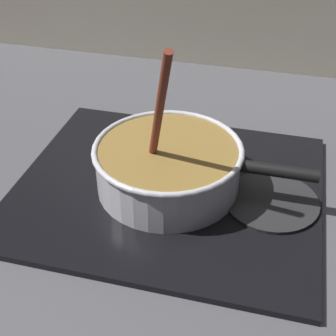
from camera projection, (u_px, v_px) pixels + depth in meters
ground at (73, 263)px, 0.80m from camera, size 2.40×1.60×0.04m
hob_plate at (168, 188)px, 0.92m from camera, size 0.56×0.48×0.01m
burner_ring at (168, 184)px, 0.92m from camera, size 0.17×0.17×0.01m
spare_burner at (271, 201)px, 0.88m from camera, size 0.17×0.17×0.01m
cooking_pan at (168, 166)px, 0.89m from camera, size 0.40×0.27×0.31m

